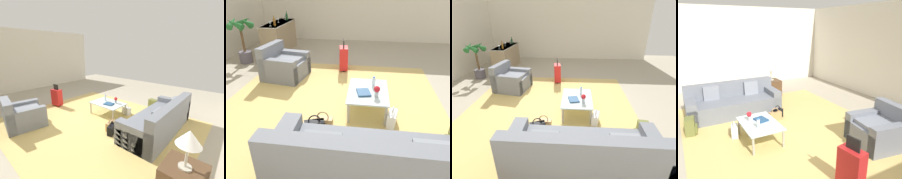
# 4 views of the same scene
# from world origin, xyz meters

# --- Properties ---
(ground_plane) EXTENTS (12.00, 12.00, 0.00)m
(ground_plane) POSITION_xyz_m (0.00, 0.00, 0.00)
(ground_plane) COLOR #A89E89
(wall_left) EXTENTS (0.12, 8.00, 3.10)m
(wall_left) POSITION_xyz_m (-5.06, 0.00, 1.55)
(wall_left) COLOR silver
(wall_left) RESTS_ON ground
(area_rug) EXTENTS (5.20, 4.40, 0.01)m
(area_rug) POSITION_xyz_m (-0.60, 0.20, 0.00)
(area_rug) COLOR tan
(area_rug) RESTS_ON ground
(couch) EXTENTS (0.95, 2.47, 0.87)m
(couch) POSITION_xyz_m (-2.20, -0.60, 0.30)
(couch) COLOR slate
(couch) RESTS_ON ground
(armchair) EXTENTS (1.12, 1.10, 0.84)m
(armchair) POSITION_xyz_m (0.91, 1.67, 0.29)
(armchair) COLOR slate
(armchair) RESTS_ON ground
(coffee_table) EXTENTS (1.08, 0.74, 0.41)m
(coffee_table) POSITION_xyz_m (-0.40, -0.50, 0.36)
(coffee_table) COLOR silver
(coffee_table) RESTS_ON ground
(water_bottle) EXTENTS (0.06, 0.06, 0.20)m
(water_bottle) POSITION_xyz_m (-0.20, -0.60, 0.50)
(water_bottle) COLOR silver
(water_bottle) RESTS_ON coffee_table
(coffee_table_book) EXTENTS (0.34, 0.29, 0.03)m
(coffee_table_book) POSITION_xyz_m (-0.52, -0.42, 0.42)
(coffee_table_book) COLOR navy
(coffee_table_book) RESTS_ON coffee_table
(flower_vase) EXTENTS (0.11, 0.11, 0.21)m
(flower_vase) POSITION_xyz_m (-0.62, -0.65, 0.53)
(flower_vase) COLOR #B2B7BC
(flower_vase) RESTS_ON coffee_table
(side_table) EXTENTS (0.57, 0.57, 0.55)m
(side_table) POSITION_xyz_m (-3.20, 1.00, 0.28)
(side_table) COLOR #513823
(side_table) RESTS_ON ground
(table_lamp) EXTENTS (0.33, 0.33, 0.57)m
(table_lamp) POSITION_xyz_m (-3.20, 1.00, 1.00)
(table_lamp) COLOR #ADA899
(table_lamp) RESTS_ON side_table
(suitcase_red) EXTENTS (0.43, 0.28, 0.85)m
(suitcase_red) POSITION_xyz_m (1.60, 0.20, 0.36)
(suitcase_red) COLOR red
(suitcase_red) RESTS_ON ground
(handbag_tan) EXTENTS (0.15, 0.32, 0.36)m
(handbag_tan) POSITION_xyz_m (-1.17, 0.21, 0.13)
(handbag_tan) COLOR tan
(handbag_tan) RESTS_ON ground
(handbag_white) EXTENTS (0.34, 0.21, 0.36)m
(handbag_white) POSITION_xyz_m (-0.85, -0.93, 0.13)
(handbag_white) COLOR white
(handbag_white) RESTS_ON ground
(handbag_black) EXTENTS (0.24, 0.35, 0.36)m
(handbag_black) POSITION_xyz_m (-1.28, 0.32, 0.13)
(handbag_black) COLOR black
(handbag_black) RESTS_ON ground
(backpack_olive) EXTENTS (0.33, 0.28, 0.40)m
(backpack_olive) POSITION_xyz_m (-1.40, -1.79, 0.19)
(backpack_olive) COLOR olive
(backpack_olive) RESTS_ON ground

